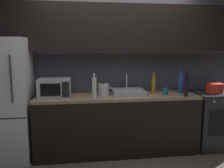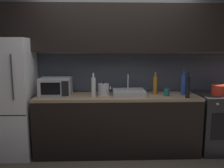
{
  "view_description": "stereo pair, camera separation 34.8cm",
  "coord_description": "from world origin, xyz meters",
  "px_view_note": "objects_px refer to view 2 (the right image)",
  "views": [
    {
      "loc": [
        -0.54,
        -2.51,
        1.62
      ],
      "look_at": [
        -0.08,
        0.9,
        1.07
      ],
      "focal_mm": 37.4,
      "sensor_mm": 36.0,
      "label": 1
    },
    {
      "loc": [
        -0.2,
        -2.54,
        1.62
      ],
      "look_at": [
        -0.08,
        0.9,
        1.07
      ],
      "focal_mm": 37.4,
      "sensor_mm": 36.0,
      "label": 2
    }
  ],
  "objects_px": {
    "wine_bottle_dark": "(188,87)",
    "wine_bottle_blue": "(184,85)",
    "wine_bottle_amber": "(155,85)",
    "microwave": "(56,87)",
    "refrigerator": "(10,98)",
    "oven_range": "(217,123)",
    "kettle": "(104,89)",
    "wine_bottle_clear": "(93,87)",
    "cooking_pot": "(220,90)",
    "mug_teal": "(167,93)"
  },
  "relations": [
    {
      "from": "wine_bottle_clear",
      "to": "cooking_pot",
      "type": "bearing_deg",
      "value": 3.23
    },
    {
      "from": "refrigerator",
      "to": "kettle",
      "type": "distance_m",
      "value": 1.4
    },
    {
      "from": "kettle",
      "to": "wine_bottle_blue",
      "type": "xyz_separation_m",
      "value": [
        1.22,
        0.01,
        0.07
      ]
    },
    {
      "from": "wine_bottle_dark",
      "to": "wine_bottle_clear",
      "type": "height_order",
      "value": "wine_bottle_dark"
    },
    {
      "from": "wine_bottle_clear",
      "to": "wine_bottle_amber",
      "type": "distance_m",
      "value": 0.95
    },
    {
      "from": "mug_teal",
      "to": "cooking_pot",
      "type": "relative_size",
      "value": 0.4
    },
    {
      "from": "wine_bottle_blue",
      "to": "mug_teal",
      "type": "bearing_deg",
      "value": -161.5
    },
    {
      "from": "oven_range",
      "to": "mug_teal",
      "type": "height_order",
      "value": "mug_teal"
    },
    {
      "from": "kettle",
      "to": "cooking_pot",
      "type": "distance_m",
      "value": 1.79
    },
    {
      "from": "wine_bottle_amber",
      "to": "mug_teal",
      "type": "bearing_deg",
      "value": -42.55
    },
    {
      "from": "wine_bottle_dark",
      "to": "cooking_pot",
      "type": "height_order",
      "value": "wine_bottle_dark"
    },
    {
      "from": "refrigerator",
      "to": "wine_bottle_amber",
      "type": "relative_size",
      "value": 5.15
    },
    {
      "from": "refrigerator",
      "to": "wine_bottle_dark",
      "type": "xyz_separation_m",
      "value": [
        2.59,
        -0.22,
        0.18
      ]
    },
    {
      "from": "kettle",
      "to": "cooking_pot",
      "type": "xyz_separation_m",
      "value": [
        1.79,
        -0.02,
        -0.01
      ]
    },
    {
      "from": "cooking_pot",
      "to": "mug_teal",
      "type": "bearing_deg",
      "value": -175.26
    },
    {
      "from": "wine_bottle_dark",
      "to": "microwave",
      "type": "bearing_deg",
      "value": 172.97
    },
    {
      "from": "wine_bottle_blue",
      "to": "microwave",
      "type": "bearing_deg",
      "value": -179.83
    },
    {
      "from": "microwave",
      "to": "mug_teal",
      "type": "distance_m",
      "value": 1.66
    },
    {
      "from": "refrigerator",
      "to": "mug_teal",
      "type": "distance_m",
      "value": 2.34
    },
    {
      "from": "kettle",
      "to": "wine_bottle_clear",
      "type": "height_order",
      "value": "wine_bottle_clear"
    },
    {
      "from": "wine_bottle_dark",
      "to": "wine_bottle_blue",
      "type": "height_order",
      "value": "wine_bottle_dark"
    },
    {
      "from": "wine_bottle_dark",
      "to": "mug_teal",
      "type": "xyz_separation_m",
      "value": [
        -0.26,
        0.15,
        -0.11
      ]
    },
    {
      "from": "wine_bottle_clear",
      "to": "mug_teal",
      "type": "xyz_separation_m",
      "value": [
        1.08,
        0.04,
        -0.1
      ]
    },
    {
      "from": "wine_bottle_clear",
      "to": "cooking_pot",
      "type": "xyz_separation_m",
      "value": [
        1.93,
        0.11,
        -0.07
      ]
    },
    {
      "from": "oven_range",
      "to": "cooking_pot",
      "type": "relative_size",
      "value": 3.43
    },
    {
      "from": "oven_range",
      "to": "wine_bottle_clear",
      "type": "distance_m",
      "value": 2.01
    },
    {
      "from": "oven_range",
      "to": "kettle",
      "type": "distance_m",
      "value": 1.85
    },
    {
      "from": "refrigerator",
      "to": "wine_bottle_blue",
      "type": "bearing_deg",
      "value": 0.53
    },
    {
      "from": "refrigerator",
      "to": "cooking_pot",
      "type": "relative_size",
      "value": 6.66
    },
    {
      "from": "wine_bottle_blue",
      "to": "mug_teal",
      "type": "xyz_separation_m",
      "value": [
        -0.28,
        -0.09,
        -0.1
      ]
    },
    {
      "from": "wine_bottle_dark",
      "to": "wine_bottle_blue",
      "type": "xyz_separation_m",
      "value": [
        0.02,
        0.24,
        -0.0
      ]
    },
    {
      "from": "oven_range",
      "to": "wine_bottle_amber",
      "type": "relative_size",
      "value": 2.65
    },
    {
      "from": "mug_teal",
      "to": "cooking_pot",
      "type": "bearing_deg",
      "value": 4.74
    },
    {
      "from": "wine_bottle_dark",
      "to": "cooking_pot",
      "type": "distance_m",
      "value": 0.63
    },
    {
      "from": "microwave",
      "to": "wine_bottle_clear",
      "type": "relative_size",
      "value": 1.29
    },
    {
      "from": "mug_teal",
      "to": "wine_bottle_blue",
      "type": "bearing_deg",
      "value": 18.5
    },
    {
      "from": "wine_bottle_amber",
      "to": "microwave",
      "type": "bearing_deg",
      "value": -178.29
    },
    {
      "from": "microwave",
      "to": "wine_bottle_dark",
      "type": "height_order",
      "value": "wine_bottle_dark"
    },
    {
      "from": "wine_bottle_amber",
      "to": "wine_bottle_dark",
      "type": "bearing_deg",
      "value": -34.64
    },
    {
      "from": "kettle",
      "to": "wine_bottle_amber",
      "type": "xyz_separation_m",
      "value": [
        0.79,
        0.05,
        0.05
      ]
    },
    {
      "from": "wine_bottle_blue",
      "to": "wine_bottle_amber",
      "type": "xyz_separation_m",
      "value": [
        -0.43,
        0.04,
        -0.01
      ]
    },
    {
      "from": "wine_bottle_dark",
      "to": "mug_teal",
      "type": "bearing_deg",
      "value": 150.55
    },
    {
      "from": "oven_range",
      "to": "wine_bottle_blue",
      "type": "height_order",
      "value": "wine_bottle_blue"
    },
    {
      "from": "wine_bottle_clear",
      "to": "mug_teal",
      "type": "relative_size",
      "value": 3.43
    },
    {
      "from": "refrigerator",
      "to": "wine_bottle_clear",
      "type": "relative_size",
      "value": 4.91
    },
    {
      "from": "refrigerator",
      "to": "wine_bottle_blue",
      "type": "xyz_separation_m",
      "value": [
        2.61,
        0.02,
        0.18
      ]
    },
    {
      "from": "refrigerator",
      "to": "oven_range",
      "type": "bearing_deg",
      "value": -0.02
    },
    {
      "from": "oven_range",
      "to": "wine_bottle_clear",
      "type": "bearing_deg",
      "value": -176.78
    },
    {
      "from": "refrigerator",
      "to": "wine_bottle_clear",
      "type": "xyz_separation_m",
      "value": [
        1.25,
        -0.11,
        0.17
      ]
    },
    {
      "from": "microwave",
      "to": "refrigerator",
      "type": "bearing_deg",
      "value": -178.45
    }
  ]
}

